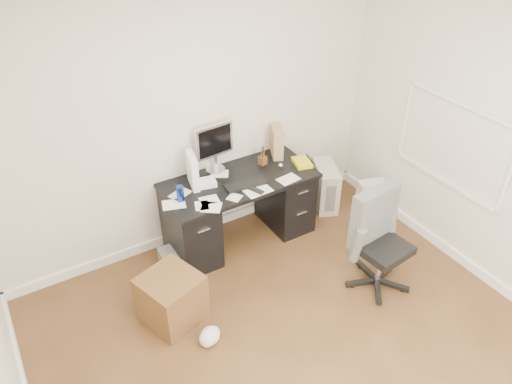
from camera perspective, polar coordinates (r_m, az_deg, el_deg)
ground at (r=4.24m, az=6.18°, el=-18.97°), size 4.00×4.00×0.00m
room_shell at (r=3.11m, az=8.20°, el=0.20°), size 4.02×4.02×2.71m
desk at (r=5.06m, az=-1.84°, el=-1.81°), size 1.50×0.70×0.75m
loose_papers at (r=4.74m, az=-3.72°, el=0.56°), size 1.10×0.60×0.00m
lcd_monitor at (r=4.88m, az=-4.79°, el=5.05°), size 0.43×0.27×0.51m
keyboard at (r=4.76m, az=-1.12°, el=0.89°), size 0.42×0.18×0.02m
computer_mouse at (r=5.02m, az=2.83°, el=3.04°), size 0.06×0.06×0.05m
travel_mug at (r=4.56m, az=-8.65°, el=-0.18°), size 0.07×0.07×0.15m
white_binder at (r=4.72m, az=-7.26°, el=2.44°), size 0.19×0.30×0.32m
magazine_file at (r=5.18m, az=2.38°, el=5.79°), size 0.23×0.30×0.31m
pen_cup at (r=5.04m, az=0.76°, el=4.25°), size 0.11×0.11×0.21m
yellow_book at (r=5.11m, az=5.35°, el=3.40°), size 0.22×0.26×0.04m
paper_remote at (r=4.69m, az=0.18°, el=0.30°), size 0.26×0.21×0.02m
office_chair at (r=4.63m, az=14.39°, el=-5.69°), size 0.61×0.61×0.98m
pc_tower at (r=5.71m, az=7.89°, el=0.71°), size 0.40×0.55×0.50m
shopping_bag at (r=5.69m, az=12.95°, el=-0.59°), size 0.35×0.29×0.41m
wicker_basket at (r=4.42m, az=-9.62°, el=-11.86°), size 0.58×0.58×0.46m
desk_printer at (r=4.99m, az=-8.94°, el=-7.44°), size 0.34×0.28×0.19m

